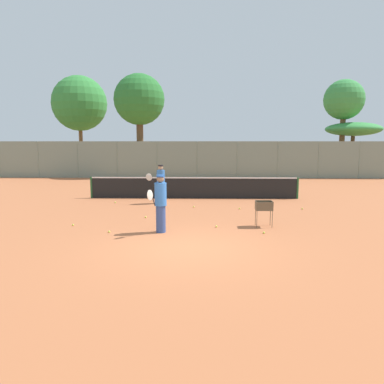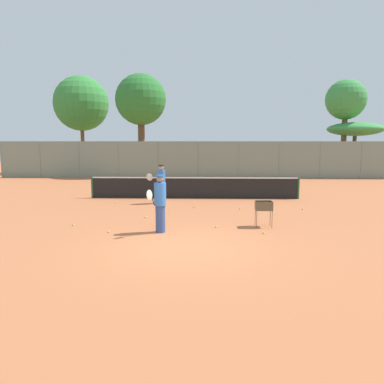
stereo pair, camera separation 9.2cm
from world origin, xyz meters
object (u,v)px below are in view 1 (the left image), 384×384
object	(u,v)px
player_red_cap	(161,183)
tennis_net	(194,187)
ball_cart	(264,208)
player_white_outfit	(160,203)
parked_car	(285,166)

from	to	relation	value
player_red_cap	tennis_net	bearing A→B (deg)	-151.85
player_red_cap	ball_cart	size ratio (longest dim) A/B	2.05
tennis_net	player_red_cap	bearing A→B (deg)	-133.68
player_white_outfit	parked_car	size ratio (longest dim) A/B	0.43
tennis_net	player_white_outfit	world-z (taller)	player_white_outfit
tennis_net	ball_cart	world-z (taller)	tennis_net
tennis_net	parked_car	size ratio (longest dim) A/B	2.50
tennis_net	player_white_outfit	distance (m)	7.13
player_red_cap	parked_car	size ratio (longest dim) A/B	0.42
player_white_outfit	ball_cart	xyz separation A→B (m)	(3.41, 0.91, -0.30)
tennis_net	parked_car	distance (m)	17.09
player_white_outfit	parked_car	world-z (taller)	player_white_outfit
parked_car	ball_cart	bearing A→B (deg)	-104.07
tennis_net	ball_cart	xyz separation A→B (m)	(2.54, -6.16, 0.09)
parked_car	player_red_cap	bearing A→B (deg)	-119.26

